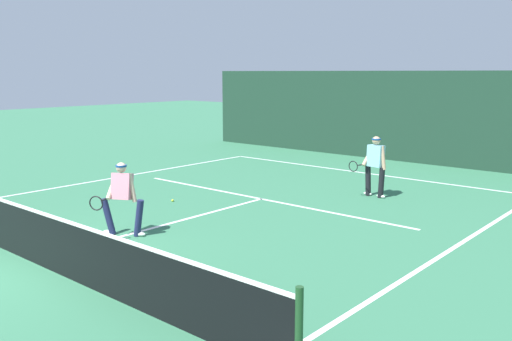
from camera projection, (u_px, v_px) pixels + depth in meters
name	position (u px, v px, depth m)	size (l,w,h in m)	color
ground_plane	(30.00, 261.00, 9.72)	(80.00, 80.00, 0.00)	#33714F
court_line_baseline_far	(360.00, 172.00, 18.32)	(10.88, 0.10, 0.01)	white
court_line_service	(261.00, 199.00, 14.48)	(8.87, 0.10, 0.01)	white
court_line_centre	(169.00, 224.00, 12.11)	(0.10, 6.40, 0.01)	white
tennis_net	(28.00, 233.00, 9.63)	(11.92, 0.09, 1.09)	#1E4723
player_near	(122.00, 196.00, 11.10)	(0.90, 1.01, 1.53)	#1E234C
player_far	(375.00, 164.00, 14.60)	(0.84, 0.86, 1.64)	black
tennis_ball	(173.00, 200.00, 14.17)	(0.07, 0.07, 0.07)	#D1E033
back_fence_windscreen	(404.00, 117.00, 20.33)	(18.71, 0.12, 3.37)	#1C3A2A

